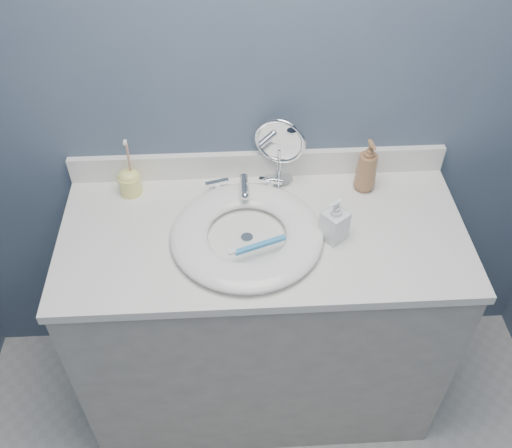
{
  "coord_description": "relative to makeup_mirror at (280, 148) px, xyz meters",
  "views": [
    {
      "loc": [
        -0.09,
        -0.22,
        2.09
      ],
      "look_at": [
        -0.02,
        0.94,
        0.94
      ],
      "focal_mm": 40.0,
      "sensor_mm": 36.0,
      "label": 1
    }
  ],
  "objects": [
    {
      "name": "toothbrush_holder",
      "position": [
        -0.47,
        -0.03,
        -0.08
      ],
      "size": [
        0.07,
        0.07,
        0.2
      ],
      "rotation": [
        0.0,
        0.0,
        0.43
      ],
      "color": "#FBF37D",
      "rests_on": "countertop"
    },
    {
      "name": "basin",
      "position": [
        -0.11,
        -0.26,
        -0.11
      ],
      "size": [
        0.45,
        0.45,
        0.04
      ],
      "primitive_type": null,
      "color": "white",
      "rests_on": "countertop"
    },
    {
      "name": "drain",
      "position": [
        -0.11,
        -0.26,
        -0.13
      ],
      "size": [
        0.04,
        0.04,
        0.01
      ],
      "primitive_type": "cylinder",
      "color": "silver",
      "rests_on": "countertop"
    },
    {
      "name": "faucet",
      "position": [
        -0.11,
        -0.06,
        -0.1
      ],
      "size": [
        0.25,
        0.13,
        0.07
      ],
      "color": "silver",
      "rests_on": "countertop"
    },
    {
      "name": "countertop",
      "position": [
        -0.06,
        -0.23,
        -0.15
      ],
      "size": [
        1.22,
        0.57,
        0.03
      ],
      "primitive_type": "cube",
      "color": "white",
      "rests_on": "vanity_cabinet"
    },
    {
      "name": "toothbrush_lying",
      "position": [
        -0.09,
        -0.33,
        -0.09
      ],
      "size": [
        0.17,
        0.07,
        0.02
      ],
      "rotation": [
        0.0,
        0.0,
        0.36
      ],
      "color": "#3994CD",
      "rests_on": "basin"
    },
    {
      "name": "backsplash",
      "position": [
        -0.06,
        0.03,
        -0.09
      ],
      "size": [
        1.22,
        0.02,
        0.09
      ],
      "primitive_type": "cube",
      "color": "white",
      "rests_on": "countertop"
    },
    {
      "name": "makeup_mirror",
      "position": [
        0.0,
        0.0,
        0.0
      ],
      "size": [
        0.16,
        0.09,
        0.24
      ],
      "rotation": [
        0.0,
        0.0,
        -0.34
      ],
      "color": "silver",
      "rests_on": "countertop"
    },
    {
      "name": "back_wall",
      "position": [
        -0.06,
        0.05,
        0.19
      ],
      "size": [
        2.2,
        0.02,
        2.4
      ],
      "primitive_type": "cube",
      "color": "#49566E",
      "rests_on": "ground"
    },
    {
      "name": "vanity_cabinet",
      "position": [
        -0.06,
        -0.23,
        -0.59
      ],
      "size": [
        1.2,
        0.55,
        0.85
      ],
      "primitive_type": "cube",
      "color": "#B3ADA3",
      "rests_on": "ground"
    },
    {
      "name": "soap_bottle_clear",
      "position": [
        0.14,
        -0.26,
        -0.06
      ],
      "size": [
        0.09,
        0.09,
        0.15
      ],
      "primitive_type": "imported",
      "rotation": [
        0.0,
        0.0,
        -0.92
      ],
      "color": "white",
      "rests_on": "countertop"
    },
    {
      "name": "soap_bottle_amber",
      "position": [
        0.27,
        -0.05,
        -0.04
      ],
      "size": [
        0.08,
        0.08,
        0.18
      ],
      "primitive_type": "imported",
      "rotation": [
        0.0,
        0.0,
        0.16
      ],
      "color": "#936642",
      "rests_on": "countertop"
    }
  ]
}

